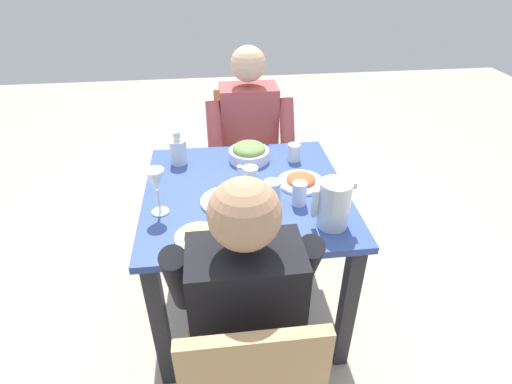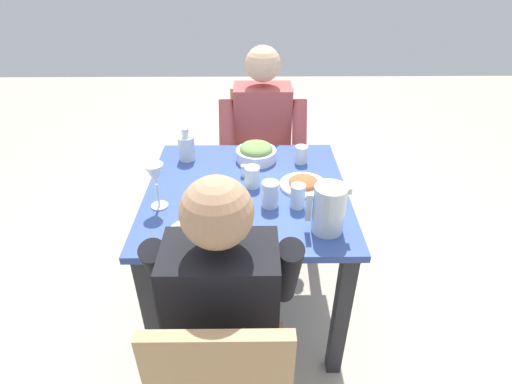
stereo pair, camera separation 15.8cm
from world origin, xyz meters
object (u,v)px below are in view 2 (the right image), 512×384
(water_pitcher, at_px, (329,209))
(plate_dolmas, at_px, (225,198))
(water_glass_center, at_px, (301,154))
(wine_glass, at_px, (155,177))
(diner_far, at_px, (226,304))
(diner_near, at_px, (263,145))
(chair_near, at_px, (262,152))
(plate_fries, at_px, (191,231))
(salad_bowl, at_px, (256,152))
(oil_carafe, at_px, (187,149))
(dining_table, at_px, (247,212))
(water_glass_far_right, at_px, (270,194))
(water_glass_by_pitcher, at_px, (252,177))
(plate_rice_curry, at_px, (303,183))
(salt_shaker, at_px, (244,170))
(water_glass_near_right, at_px, (298,196))

(water_pitcher, bearing_deg, plate_dolmas, -26.88)
(water_glass_center, height_order, wine_glass, wine_glass)
(water_glass_center, bearing_deg, diner_far, 68.48)
(diner_near, bearing_deg, chair_near, -90.00)
(chair_near, xyz_separation_m, water_pitcher, (-0.22, 1.07, 0.32))
(plate_fries, bearing_deg, salad_bowl, -112.98)
(diner_near, distance_m, wine_glass, 0.86)
(water_pitcher, bearing_deg, diner_near, -75.70)
(water_glass_center, bearing_deg, salad_bowl, -7.44)
(oil_carafe, bearing_deg, dining_table, 136.05)
(water_glass_center, relative_size, oil_carafe, 0.52)
(water_glass_far_right, bearing_deg, chair_near, -89.17)
(water_glass_center, distance_m, water_glass_by_pitcher, 0.32)
(diner_near, distance_m, water_glass_center, 0.40)
(dining_table, relative_size, plate_rice_curry, 4.20)
(water_pitcher, height_order, salt_shaker, water_pitcher)
(dining_table, height_order, diner_far, diner_far)
(chair_near, distance_m, salad_bowl, 0.57)
(water_glass_center, relative_size, water_glass_far_right, 0.78)
(salad_bowl, bearing_deg, plate_dolmas, 69.57)
(oil_carafe, bearing_deg, water_glass_by_pitcher, 141.33)
(plate_dolmas, relative_size, plate_fries, 1.22)
(chair_near, relative_size, water_glass_center, 10.20)
(plate_rice_curry, distance_m, water_glass_center, 0.22)
(plate_rice_curry, bearing_deg, oil_carafe, -25.52)
(plate_rice_curry, xyz_separation_m, plate_fries, (0.45, 0.33, 0.00))
(water_glass_center, height_order, water_glass_far_right, water_glass_far_right)
(diner_near, bearing_deg, plate_rice_curry, 106.64)
(water_glass_near_right, bearing_deg, diner_near, -80.13)
(plate_rice_curry, relative_size, water_glass_far_right, 1.89)
(water_glass_center, height_order, oil_carafe, oil_carafe)
(water_glass_far_right, bearing_deg, oil_carafe, -46.01)
(plate_dolmas, distance_m, water_glass_far_right, 0.20)
(plate_fries, height_order, wine_glass, wine_glass)
(dining_table, xyz_separation_m, diner_near, (-0.08, -0.58, 0.05))
(salt_shaker, bearing_deg, water_pitcher, 128.21)
(water_pitcher, bearing_deg, diner_far, 38.76)
(dining_table, bearing_deg, water_glass_near_right, 147.89)
(plate_rice_curry, xyz_separation_m, water_glass_by_pitcher, (0.23, -0.00, 0.03))
(diner_near, bearing_deg, plate_fries, 72.08)
(diner_near, relative_size, water_pitcher, 6.17)
(water_glass_far_right, bearing_deg, plate_fries, 31.96)
(chair_near, height_order, water_glass_by_pitcher, chair_near)
(chair_near, bearing_deg, diner_near, 90.00)
(dining_table, relative_size, diner_near, 0.75)
(chair_near, distance_m, wine_glass, 1.07)
(chair_near, xyz_separation_m, plate_fries, (0.29, 1.10, 0.24))
(salt_shaker, bearing_deg, water_glass_center, -155.49)
(salt_shaker, bearing_deg, plate_rice_curry, 160.01)
(diner_near, bearing_deg, water_glass_by_pitcher, 83.82)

